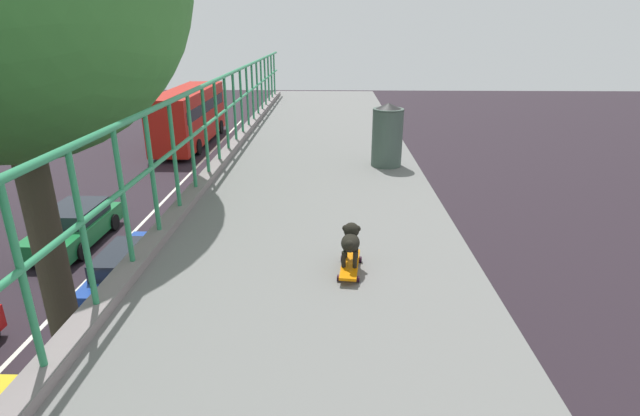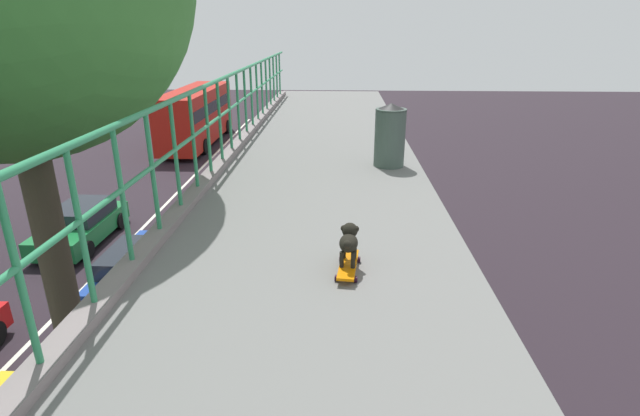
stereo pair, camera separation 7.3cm
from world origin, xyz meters
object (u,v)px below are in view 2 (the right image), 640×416
object	(u,v)px
litter_bin	(390,134)
city_bus	(196,114)
car_blue_fifth	(142,266)
toy_skateboard	(348,265)
car_green_sixth	(81,225)
small_dog	(349,240)

from	to	relation	value
litter_bin	city_bus	bearing A→B (deg)	112.51
car_blue_fifth	city_bus	distance (m)	19.10
car_blue_fifth	toy_skateboard	world-z (taller)	toy_skateboard
car_green_sixth	toy_skateboard	xyz separation A→B (m)	(9.40, -12.13, 4.85)
city_bus	litter_bin	world-z (taller)	litter_bin
small_dog	car_green_sixth	bearing A→B (deg)	127.91
car_blue_fifth	toy_skateboard	xyz separation A→B (m)	(5.97, -9.08, 4.88)
toy_skateboard	litter_bin	distance (m)	3.42
car_blue_fifth	small_dog	bearing A→B (deg)	-56.56
toy_skateboard	small_dog	xyz separation A→B (m)	(0.00, 0.04, 0.21)
car_blue_fifth	small_dog	size ratio (longest dim) A/B	12.23
city_bus	toy_skateboard	distance (m)	29.58
car_green_sixth	small_dog	distance (m)	16.13
car_green_sixth	small_dog	bearing A→B (deg)	-52.09
city_bus	toy_skateboard	bearing A→B (deg)	-71.15
toy_skateboard	small_dog	world-z (taller)	small_dog
city_bus	litter_bin	bearing A→B (deg)	-67.49
car_green_sixth	toy_skateboard	world-z (taller)	toy_skateboard
city_bus	small_dog	world-z (taller)	small_dog
litter_bin	toy_skateboard	bearing A→B (deg)	-100.98
car_green_sixth	litter_bin	distance (m)	14.35
car_blue_fifth	litter_bin	distance (m)	10.24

